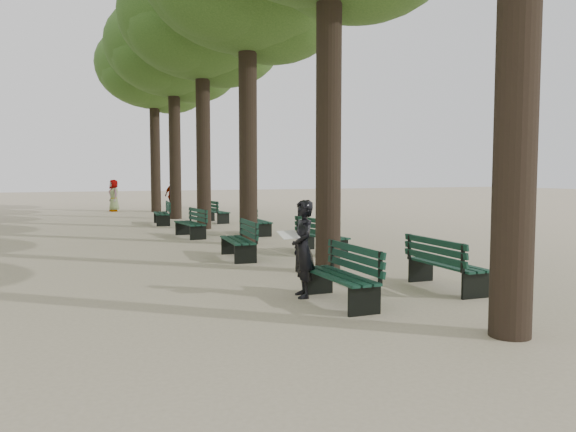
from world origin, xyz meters
name	(u,v)px	position (x,y,z in m)	size (l,w,h in m)	color
ground	(330,312)	(0.00, 0.00, 0.00)	(120.00, 120.00, 0.00)	#BBAC8E
tree_central_3	(202,18)	(1.50, 13.00, 7.65)	(6.00, 6.00, 9.95)	#33261C
tree_central_4	(173,47)	(1.50, 18.00, 7.65)	(6.00, 6.00, 9.95)	#33261C
tree_central_5	(154,66)	(1.50, 23.00, 7.65)	(6.00, 6.00, 9.95)	#33261C
bench_left_0	(339,287)	(0.37, 0.40, 0.27)	(0.61, 1.81, 0.92)	black
bench_left_1	(238,247)	(0.37, 5.52, 0.27)	(0.74, 1.85, 0.92)	black
bench_left_2	(190,229)	(0.37, 10.44, 0.27)	(0.71, 1.84, 0.92)	black
bench_left_3	(162,218)	(0.37, 15.35, 0.27)	(0.76, 1.85, 0.92)	black
bench_right_0	(446,274)	(2.63, 0.63, 0.27)	(0.65, 1.82, 0.92)	black
bench_right_1	(322,243)	(2.63, 5.54, 0.27)	(0.76, 1.85, 0.92)	black
bench_right_2	(257,226)	(2.63, 10.39, 0.27)	(0.67, 1.83, 0.92)	black
bench_right_3	(216,216)	(2.63, 15.41, 0.27)	(0.77, 1.85, 0.92)	black
man_with_map	(303,249)	(0.05, 1.08, 0.81)	(0.65, 0.69, 1.62)	black
pedestrian_b	(205,194)	(4.80, 25.46, 0.83)	(1.07, 0.33, 1.65)	#262628
pedestrian_d	(114,196)	(-0.53, 24.19, 0.86)	(0.84, 0.34, 1.72)	#262628
pedestrian_c	(172,195)	(2.36, 22.94, 0.86)	(1.01, 0.35, 1.73)	#262628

